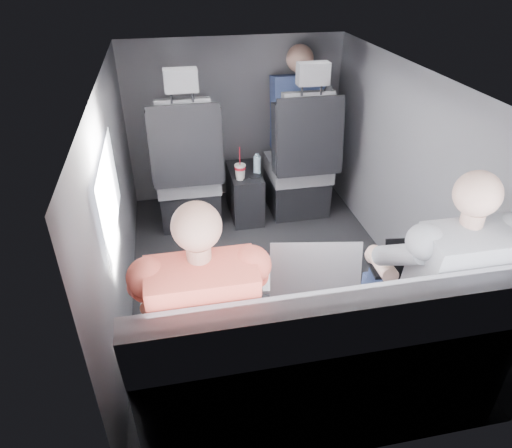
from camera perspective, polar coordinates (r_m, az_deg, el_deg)
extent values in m
plane|color=black|center=(3.14, 1.49, -6.76)|extent=(2.60, 2.60, 0.00)
plane|color=#B2B2AD|center=(2.53, 1.93, 17.95)|extent=(2.60, 2.60, 0.00)
cube|color=#56565B|center=(2.73, -17.07, 2.35)|extent=(0.02, 2.60, 1.35)
cube|color=#56565B|center=(3.08, 18.30, 5.57)|extent=(0.02, 2.60, 1.35)
cube|color=#56565B|center=(3.95, -2.63, 12.78)|extent=(1.80, 0.02, 1.35)
cube|color=#56565B|center=(1.77, 11.44, -15.14)|extent=(1.80, 0.02, 1.35)
cube|color=white|center=(2.36, -17.83, 3.68)|extent=(0.02, 0.75, 0.42)
cube|color=black|center=(3.43, 6.67, 11.84)|extent=(0.35, 0.11, 0.59)
cube|color=black|center=(3.77, -8.28, 2.80)|extent=(0.46, 0.48, 0.30)
cube|color=slate|center=(3.65, -8.53, 5.82)|extent=(0.48, 0.46, 0.14)
cube|color=slate|center=(3.32, -8.78, 10.10)|extent=(0.38, 0.18, 0.61)
cube|color=black|center=(3.33, -12.55, 9.22)|extent=(0.08, 0.21, 0.53)
cube|color=black|center=(3.35, -4.93, 9.98)|extent=(0.08, 0.21, 0.53)
cube|color=black|center=(3.26, -8.68, 9.53)|extent=(0.50, 0.11, 0.58)
cube|color=slate|center=(3.15, -9.40, 17.30)|extent=(0.22, 0.10, 0.15)
cube|color=black|center=(3.90, 5.01, 4.08)|extent=(0.46, 0.48, 0.30)
cube|color=slate|center=(3.79, 5.25, 7.03)|extent=(0.48, 0.46, 0.14)
cube|color=slate|center=(3.47, 6.47, 11.23)|extent=(0.38, 0.18, 0.61)
cube|color=black|center=(3.42, 2.86, 10.56)|extent=(0.08, 0.21, 0.53)
cube|color=black|center=(3.55, 9.90, 10.93)|extent=(0.08, 0.21, 0.53)
cube|color=black|center=(3.42, 6.78, 10.69)|extent=(0.50, 0.11, 0.58)
cube|color=slate|center=(3.31, 7.16, 18.15)|extent=(0.22, 0.10, 0.15)
cube|color=black|center=(3.75, -1.43, 3.86)|extent=(0.24, 0.48, 0.40)
cylinder|color=black|center=(3.55, -1.92, 5.83)|extent=(0.09, 0.09, 0.01)
cylinder|color=black|center=(3.57, -0.17, 5.99)|extent=(0.09, 0.09, 0.01)
cube|color=slate|center=(2.27, 7.53, -17.97)|extent=(1.60, 0.50, 0.45)
cube|color=slate|center=(1.80, 10.87, -13.91)|extent=(1.60, 0.17, 0.47)
cylinder|color=red|center=(3.49, -2.01, 7.05)|extent=(0.09, 0.09, 0.02)
cylinder|color=white|center=(3.49, -2.02, 7.35)|extent=(0.09, 0.09, 0.01)
cylinder|color=red|center=(3.46, -2.04, 8.49)|extent=(0.01, 0.01, 0.14)
cylinder|color=#9DBAD5|center=(3.60, 0.13, 7.41)|extent=(0.06, 0.06, 0.14)
cylinder|color=#9DBAD5|center=(3.57, 0.14, 8.59)|extent=(0.03, 0.03, 0.02)
cube|color=white|center=(2.16, -8.59, -7.81)|extent=(0.37, 0.34, 0.02)
cube|color=silver|center=(2.14, -8.58, -7.83)|extent=(0.28, 0.23, 0.00)
cube|color=white|center=(2.20, -8.73, -6.51)|extent=(0.10, 0.09, 0.00)
cube|color=white|center=(1.98, -8.56, -7.77)|extent=(0.29, 0.21, 0.21)
cube|color=silver|center=(1.99, -8.57, -7.69)|extent=(0.26, 0.18, 0.18)
cube|color=#BBBAC0|center=(2.23, 5.85, -6.17)|extent=(0.44, 0.34, 0.02)
cube|color=silver|center=(2.21, 5.98, -6.17)|extent=(0.35, 0.21, 0.00)
cube|color=#BBBAC0|center=(2.28, 5.28, -4.70)|extent=(0.13, 0.08, 0.00)
cube|color=#BBBAC0|center=(2.01, 7.47, -5.96)|extent=(0.41, 0.15, 0.26)
cube|color=silver|center=(2.02, 7.40, -5.89)|extent=(0.36, 0.12, 0.23)
cube|color=black|center=(2.40, 17.59, -4.62)|extent=(0.35, 0.26, 0.02)
cube|color=black|center=(2.38, 17.80, -4.61)|extent=(0.28, 0.15, 0.00)
cube|color=black|center=(2.44, 16.93, -3.50)|extent=(0.10, 0.06, 0.00)
cube|color=black|center=(2.23, 19.68, -4.29)|extent=(0.33, 0.10, 0.22)
cube|color=silver|center=(2.24, 19.59, -4.23)|extent=(0.29, 0.08, 0.18)
cube|color=#333237|center=(2.07, -9.70, -12.79)|extent=(0.15, 0.43, 0.13)
cube|color=#333237|center=(2.08, -3.68, -12.12)|extent=(0.15, 0.43, 0.13)
cube|color=#333237|center=(2.43, -9.38, -14.01)|extent=(0.13, 0.13, 0.45)
cube|color=#333237|center=(2.44, -4.23, -13.44)|extent=(0.13, 0.13, 0.45)
cube|color=#E7644C|center=(1.76, -6.50, -11.35)|extent=(0.39, 0.26, 0.53)
sphere|color=tan|center=(1.56, -7.45, -0.29)|extent=(0.18, 0.18, 0.18)
cylinder|color=tan|center=(2.03, -12.69, -8.42)|extent=(0.11, 0.27, 0.12)
cylinder|color=tan|center=(2.05, -1.70, -7.22)|extent=(0.11, 0.27, 0.12)
cube|color=navy|center=(2.30, 17.74, -8.68)|extent=(0.15, 0.44, 0.13)
cube|color=navy|center=(2.41, 22.38, -7.76)|extent=(0.15, 0.44, 0.13)
cube|color=navy|center=(2.64, 14.48, -10.42)|extent=(0.13, 0.13, 0.45)
cube|color=navy|center=(2.73, 18.71, -9.58)|extent=(0.13, 0.13, 0.45)
cube|color=gray|center=(2.08, 23.95, -6.38)|extent=(0.40, 0.27, 0.54)
sphere|color=tan|center=(1.91, 25.96, 3.42)|extent=(0.18, 0.18, 0.18)
cylinder|color=tan|center=(2.23, 15.42, -4.75)|extent=(0.11, 0.28, 0.12)
cylinder|color=tan|center=(2.42, 23.95, -3.39)|extent=(0.11, 0.28, 0.12)
cube|color=navy|center=(3.81, 5.26, 13.65)|extent=(0.42, 0.27, 0.61)
sphere|color=tan|center=(3.72, 5.51, 19.91)|extent=(0.21, 0.21, 0.21)
cube|color=navy|center=(3.96, 4.82, 9.93)|extent=(0.36, 0.42, 0.13)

